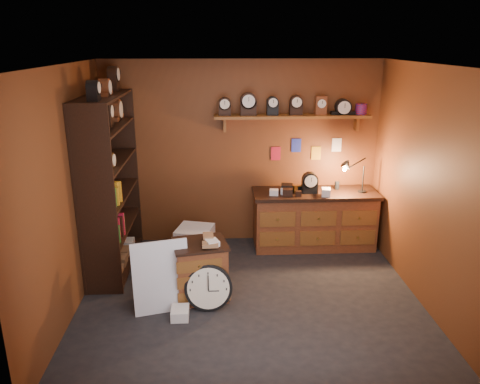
% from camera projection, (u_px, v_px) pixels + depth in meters
% --- Properties ---
extents(floor, '(4.00, 4.00, 0.00)m').
position_uv_depth(floor, '(250.00, 299.00, 5.58)').
color(floor, black).
rests_on(floor, ground).
extents(room_shell, '(4.02, 3.62, 2.71)m').
position_uv_depth(room_shell, '(254.00, 156.00, 5.16)').
color(room_shell, brown).
rests_on(room_shell, ground).
extents(shelving_unit, '(0.47, 1.60, 2.58)m').
position_uv_depth(shelving_unit, '(107.00, 177.00, 6.04)').
color(shelving_unit, black).
rests_on(shelving_unit, ground).
extents(workbench, '(1.80, 0.66, 1.36)m').
position_uv_depth(workbench, '(314.00, 216.00, 6.89)').
color(workbench, brown).
rests_on(workbench, ground).
extents(low_cabinet, '(0.71, 0.63, 0.79)m').
position_uv_depth(low_cabinet, '(200.00, 268.00, 5.51)').
color(low_cabinet, brown).
rests_on(low_cabinet, ground).
extents(big_round_clock, '(0.54, 0.17, 0.54)m').
position_uv_depth(big_round_clock, '(208.00, 288.00, 5.30)').
color(big_round_clock, black).
rests_on(big_round_clock, ground).
extents(white_panel, '(0.66, 0.32, 0.84)m').
position_uv_depth(white_panel, '(163.00, 309.00, 5.37)').
color(white_panel, silver).
rests_on(white_panel, ground).
extents(mini_fridge, '(0.57, 0.58, 0.48)m').
position_uv_depth(mini_fridge, '(195.00, 244.00, 6.49)').
color(mini_fridge, silver).
rests_on(mini_fridge, ground).
extents(floor_box_a, '(0.34, 0.33, 0.17)m').
position_uv_depth(floor_box_a, '(156.00, 267.00, 6.19)').
color(floor_box_a, '#996A43').
rests_on(floor_box_a, ground).
extents(floor_box_b, '(0.19, 0.23, 0.12)m').
position_uv_depth(floor_box_b, '(180.00, 313.00, 5.18)').
color(floor_box_b, white).
rests_on(floor_box_b, ground).
extents(floor_box_c, '(0.24, 0.20, 0.17)m').
position_uv_depth(floor_box_c, '(221.00, 290.00, 5.61)').
color(floor_box_c, '#996A43').
rests_on(floor_box_c, ground).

